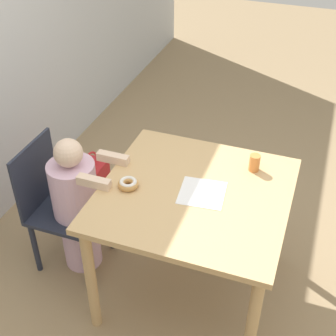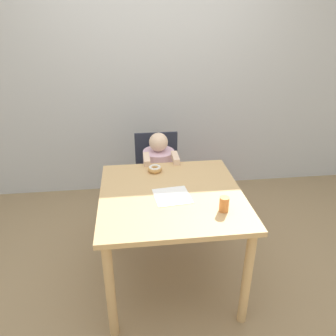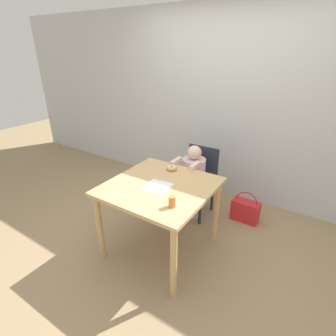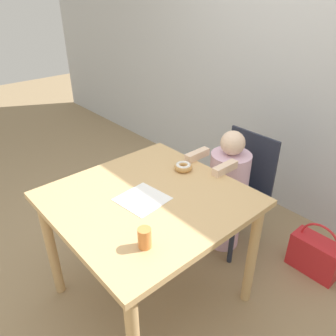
{
  "view_description": "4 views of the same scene",
  "coord_description": "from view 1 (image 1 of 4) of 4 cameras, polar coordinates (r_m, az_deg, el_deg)",
  "views": [
    {
      "loc": [
        -1.85,
        -0.52,
        2.34
      ],
      "look_at": [
        -0.01,
        0.15,
        0.9
      ],
      "focal_mm": 50.0,
      "sensor_mm": 36.0,
      "label": 1
    },
    {
      "loc": [
        -0.25,
        -1.92,
        1.91
      ],
      "look_at": [
        -0.01,
        0.15,
        0.9
      ],
      "focal_mm": 35.0,
      "sensor_mm": 36.0,
      "label": 2
    },
    {
      "loc": [
        1.27,
        -1.82,
        1.98
      ],
      "look_at": [
        -0.01,
        0.15,
        0.9
      ],
      "focal_mm": 28.0,
      "sensor_mm": 36.0,
      "label": 3
    },
    {
      "loc": [
        1.18,
        -0.9,
        1.78
      ],
      "look_at": [
        -0.01,
        0.15,
        0.9
      ],
      "focal_mm": 35.0,
      "sensor_mm": 36.0,
      "label": 4
    }
  ],
  "objects": [
    {
      "name": "dining_table",
      "position": [
        2.55,
        3.2,
        -4.78
      ],
      "size": [
        0.98,
        0.99,
        0.78
      ],
      "color": "tan",
      "rests_on": "ground_plane"
    },
    {
      "name": "handbag",
      "position": [
        3.61,
        -9.32,
        -1.66
      ],
      "size": [
        0.33,
        0.16,
        0.4
      ],
      "color": "red",
      "rests_on": "ground_plane"
    },
    {
      "name": "chair",
      "position": [
        2.97,
        -13.08,
        -4.42
      ],
      "size": [
        0.41,
        0.42,
        0.86
      ],
      "color": "#232838",
      "rests_on": "ground_plane"
    },
    {
      "name": "cup",
      "position": [
        2.64,
        10.49,
        0.63
      ],
      "size": [
        0.06,
        0.06,
        0.1
      ],
      "color": "orange",
      "rests_on": "dining_table"
    },
    {
      "name": "ground_plane",
      "position": [
        3.03,
        2.77,
        -14.32
      ],
      "size": [
        12.0,
        12.0,
        0.0
      ],
      "primitive_type": "plane",
      "color": "#997F5B"
    },
    {
      "name": "child_figure",
      "position": [
        2.91,
        -11.03,
        -4.7
      ],
      "size": [
        0.29,
        0.45,
        0.94
      ],
      "color": "silver",
      "rests_on": "ground_plane"
    },
    {
      "name": "napkin",
      "position": [
        2.47,
        4.19,
        -3.02
      ],
      "size": [
        0.26,
        0.26,
        0.0
      ],
      "color": "white",
      "rests_on": "dining_table"
    },
    {
      "name": "donut",
      "position": [
        2.5,
        -4.87,
        -1.89
      ],
      "size": [
        0.11,
        0.11,
        0.04
      ],
      "color": "tan",
      "rests_on": "dining_table"
    }
  ]
}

